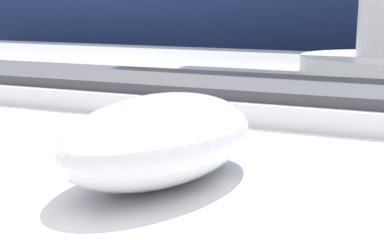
{
  "coord_description": "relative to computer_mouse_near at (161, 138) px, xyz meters",
  "views": [
    {
      "loc": [
        0.08,
        -0.41,
        0.83
      ],
      "look_at": [
        -0.03,
        -0.16,
        0.77
      ],
      "focal_mm": 50.0,
      "sensor_mm": 36.0,
      "label": 1
    }
  ],
  "objects": [
    {
      "name": "computer_mouse_near",
      "position": [
        0.0,
        0.0,
        0.0
      ],
      "size": [
        0.09,
        0.13,
        0.04
      ],
      "rotation": [
        0.0,
        0.0,
        -0.21
      ],
      "color": "white",
      "rests_on": "desk"
    },
    {
      "name": "keyboard",
      "position": [
        -0.11,
        0.18,
        -0.01
      ],
      "size": [
        0.46,
        0.13,
        0.02
      ],
      "rotation": [
        0.0,
        0.0,
        0.03
      ],
      "color": "silver",
      "rests_on": "desk"
    }
  ]
}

